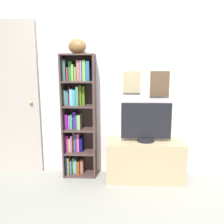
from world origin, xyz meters
name	(u,v)px	position (x,y,z in m)	size (l,w,h in m)	color
ground	(137,221)	(0.00, 0.00, -0.02)	(5.20, 5.20, 0.04)	gray
back_wall	(134,83)	(0.00, 1.13, 1.24)	(4.80, 0.08, 2.49)	silver
bookshelf	(77,115)	(-0.75, 1.00, 0.83)	(0.43, 0.26, 1.62)	#483330
football	(77,46)	(-0.72, 0.97, 1.71)	(0.25, 0.18, 0.18)	brown
tv_stand	(145,160)	(0.15, 0.89, 0.26)	(0.99, 0.42, 0.52)	tan
television	(146,123)	(0.15, 0.89, 0.76)	(0.63, 0.22, 0.50)	black
door	(8,99)	(-1.71, 1.08, 1.03)	(0.86, 0.09, 2.05)	#AFA298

